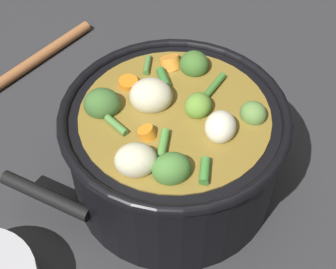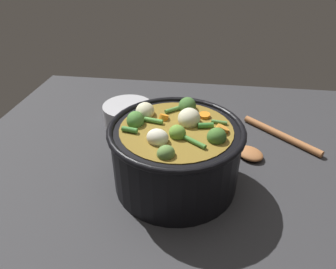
# 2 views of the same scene
# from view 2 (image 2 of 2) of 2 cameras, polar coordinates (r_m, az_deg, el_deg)

# --- Properties ---
(ground_plane) EXTENTS (1.10, 1.10, 0.00)m
(ground_plane) POSITION_cam_2_polar(r_m,az_deg,el_deg) (0.69, 1.38, -8.71)
(ground_plane) COLOR #2D2D30
(cooking_pot) EXTENTS (0.28, 0.28, 0.17)m
(cooking_pot) POSITION_cam_2_polar(r_m,az_deg,el_deg) (0.64, 1.45, -3.57)
(cooking_pot) COLOR black
(cooking_pot) RESTS_ON ground_plane
(wooden_spoon) EXTENTS (0.22, 0.23, 0.02)m
(wooden_spoon) POSITION_cam_2_polar(r_m,az_deg,el_deg) (0.82, 17.86, -1.63)
(wooden_spoon) COLOR #A06237
(wooden_spoon) RESTS_ON ground_plane
(small_saucepan) EXTENTS (0.22, 0.19, 0.06)m
(small_saucepan) POSITION_cam_2_polar(r_m,az_deg,el_deg) (0.87, -7.22, 3.59)
(small_saucepan) COLOR #ADADB2
(small_saucepan) RESTS_ON ground_plane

